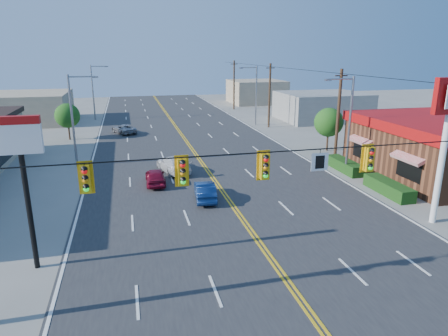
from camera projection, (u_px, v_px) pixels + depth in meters
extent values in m
plane|color=gray|center=(287.00, 282.00, 17.70)|extent=(160.00, 160.00, 0.00)
cube|color=#2D2D30|center=(202.00, 164.00, 36.34)|extent=(20.00, 120.00, 0.06)
cylinder|color=black|center=(293.00, 151.00, 16.02)|extent=(24.00, 0.05, 0.05)
cube|color=white|center=(320.00, 162.00, 16.45)|extent=(0.75, 0.04, 0.75)
cube|color=#D89E0C|center=(86.00, 179.00, 14.35)|extent=(0.55, 0.34, 1.25)
cube|color=#D89E0C|center=(182.00, 172.00, 15.15)|extent=(0.55, 0.34, 1.25)
cube|color=#D89E0C|center=(265.00, 166.00, 15.91)|extent=(0.55, 0.34, 1.25)
cube|color=#D89E0C|center=(369.00, 159.00, 16.98)|extent=(0.55, 0.34, 1.25)
cube|color=#194214|center=(365.00, 176.00, 31.40)|extent=(1.20, 9.00, 0.90)
cylinder|color=white|center=(441.00, 166.00, 22.97)|extent=(0.36, 0.36, 7.00)
cylinder|color=black|center=(29.00, 208.00, 18.07)|extent=(0.24, 0.24, 6.00)
cube|color=white|center=(19.00, 139.00, 17.18)|extent=(1.90, 0.30, 1.30)
cylinder|color=gray|center=(349.00, 127.00, 32.15)|extent=(0.20, 0.20, 8.00)
cylinder|color=gray|center=(341.00, 79.00, 30.84)|extent=(2.20, 0.12, 0.12)
cube|color=gray|center=(328.00, 80.00, 30.60)|extent=(0.50, 0.25, 0.15)
cylinder|color=gray|center=(256.00, 96.00, 54.53)|extent=(0.20, 0.20, 8.00)
cylinder|color=gray|center=(249.00, 68.00, 53.21)|extent=(2.20, 0.12, 0.12)
cube|color=gray|center=(241.00, 68.00, 52.97)|extent=(0.50, 0.25, 0.15)
cylinder|color=gray|center=(73.00, 122.00, 34.57)|extent=(0.20, 0.20, 8.00)
cylinder|color=gray|center=(82.00, 77.00, 33.76)|extent=(2.20, 0.12, 0.12)
cube|color=gray|center=(95.00, 77.00, 34.03)|extent=(0.50, 0.25, 0.15)
cylinder|color=gray|center=(93.00, 93.00, 58.81)|extent=(0.20, 0.20, 8.00)
cylinder|color=gray|center=(98.00, 66.00, 58.00)|extent=(2.20, 0.12, 0.12)
cube|color=gray|center=(106.00, 67.00, 58.27)|extent=(0.50, 0.25, 0.15)
cylinder|color=#47301E|center=(338.00, 116.00, 36.10)|extent=(0.28, 0.28, 8.40)
cylinder|color=#47301E|center=(270.00, 96.00, 52.88)|extent=(0.28, 0.28, 8.40)
cylinder|color=#47301E|center=(234.00, 85.00, 69.66)|extent=(0.28, 0.28, 8.40)
cylinder|color=#47301E|center=(327.00, 141.00, 41.01)|extent=(0.20, 0.20, 2.10)
sphere|color=#235B19|center=(329.00, 122.00, 40.48)|extent=(2.94, 2.94, 2.94)
cylinder|color=#47301E|center=(69.00, 131.00, 46.14)|extent=(0.20, 0.20, 2.00)
sphere|color=#235B19|center=(67.00, 116.00, 45.64)|extent=(2.80, 2.80, 2.80)
cube|color=gray|center=(322.00, 106.00, 59.47)|extent=(12.00, 10.00, 4.00)
cube|color=tan|center=(29.00, 108.00, 57.28)|extent=(11.00, 12.00, 4.20)
cube|color=tan|center=(256.00, 92.00, 79.24)|extent=(10.00, 10.00, 4.40)
imported|color=maroon|center=(155.00, 177.00, 30.46)|extent=(1.52, 3.62, 1.22)
imported|color=navy|center=(205.00, 191.00, 27.34)|extent=(1.69, 3.86, 1.23)
imported|color=silver|center=(174.00, 165.00, 33.63)|extent=(2.84, 4.93, 1.35)
imported|color=#9D9CA1|center=(124.00, 129.00, 49.52)|extent=(3.37, 4.46, 1.12)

